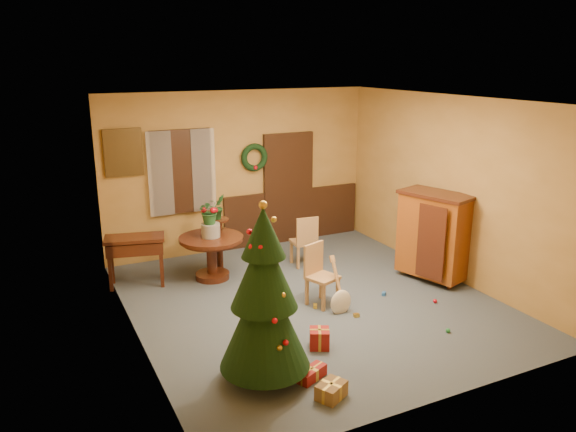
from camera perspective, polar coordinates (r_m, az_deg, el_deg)
room_envelope at (r=10.37m, az=-3.68°, el=2.79°), size 5.50×5.50×5.50m
dining_table at (r=9.06m, az=-7.78°, el=-3.38°), size 1.02×1.02×0.70m
urn at (r=8.96m, az=-7.85°, el=-1.44°), size 0.30×0.30×0.22m
centerpiece_plant at (r=8.87m, az=-7.93°, el=0.50°), size 0.37×0.32×0.41m
chair_near at (r=8.10m, az=3.15°, el=-5.71°), size 0.50×0.50×0.90m
chair_far at (r=9.50m, az=1.73°, el=-2.41°), size 0.42×0.42×0.89m
guitar at (r=7.86m, az=5.43°, el=-7.22°), size 0.44×0.56×0.75m
plant_stand at (r=9.44m, az=-6.99°, el=-2.21°), size 0.34×0.34×0.87m
stand_plant at (r=9.29m, az=-7.10°, el=0.95°), size 0.26×0.23×0.42m
christmas_tree at (r=6.04m, az=-2.43°, el=-8.39°), size 1.00×1.00×2.05m
writing_desk at (r=8.99m, az=-15.26°, el=-3.23°), size 0.98×0.65×0.80m
sideboard at (r=9.15m, az=14.59°, el=-1.75°), size 0.90×1.24×1.43m
gift_a at (r=6.18m, az=4.42°, el=-17.25°), size 0.38×0.35×0.17m
gift_b at (r=7.07m, az=3.21°, el=-12.31°), size 0.32×0.32×0.24m
gift_c at (r=7.02m, az=-4.47°, el=-12.94°), size 0.35×0.34×0.16m
gift_d at (r=6.47m, az=2.44°, el=-15.71°), size 0.40×0.29×0.13m
toy_a at (r=8.63m, az=9.71°, el=-7.79°), size 0.09×0.09×0.05m
toy_b at (r=7.72m, az=15.94°, el=-11.13°), size 0.06×0.06×0.06m
toy_c at (r=8.12m, az=2.78°, el=-9.13°), size 0.08×0.09×0.05m
toy_d at (r=8.53m, az=14.71°, el=-8.36°), size 0.06×0.06×0.06m
toy_e at (r=7.90m, az=6.96°, el=-9.98°), size 0.09×0.06×0.05m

